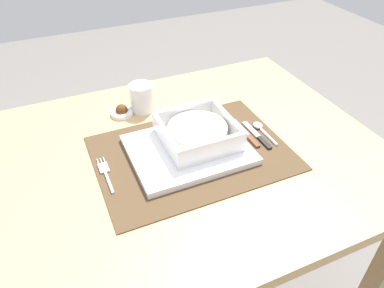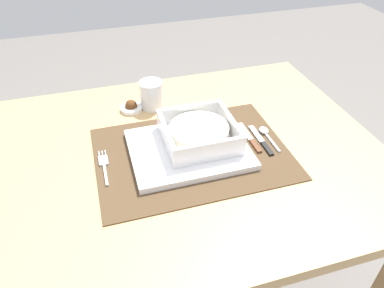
{
  "view_description": "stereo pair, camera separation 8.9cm",
  "coord_description": "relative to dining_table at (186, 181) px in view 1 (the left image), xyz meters",
  "views": [
    {
      "loc": [
        -0.27,
        -0.66,
        1.33
      ],
      "look_at": [
        0.01,
        -0.01,
        0.78
      ],
      "focal_mm": 34.05,
      "sensor_mm": 36.0,
      "label": 1
    },
    {
      "loc": [
        -0.19,
        -0.69,
        1.33
      ],
      "look_at": [
        0.01,
        -0.01,
        0.78
      ],
      "focal_mm": 34.05,
      "sensor_mm": 36.0,
      "label": 2
    }
  ],
  "objects": [
    {
      "name": "spoon",
      "position": [
        0.22,
        0.0,
        0.11
      ],
      "size": [
        0.02,
        0.11,
        0.01
      ],
      "rotation": [
        0.0,
        0.0,
        -0.05
      ],
      "color": "silver",
      "rests_on": "placemat"
    },
    {
      "name": "porridge_bowl",
      "position": [
        0.04,
        0.01,
        0.14
      ],
      "size": [
        0.18,
        0.18,
        0.05
      ],
      "color": "white",
      "rests_on": "serving_plate"
    },
    {
      "name": "bread_knife",
      "position": [
        0.17,
        -0.01,
        0.11
      ],
      "size": [
        0.01,
        0.13,
        0.01
      ],
      "rotation": [
        0.0,
        0.0,
        0.07
      ],
      "color": "#59331E",
      "rests_on": "placemat"
    },
    {
      "name": "serving_plate",
      "position": [
        0.01,
        -0.01,
        0.11
      ],
      "size": [
        0.29,
        0.23,
        0.02
      ],
      "primitive_type": "cube",
      "color": "white",
      "rests_on": "placemat"
    },
    {
      "name": "dining_table",
      "position": [
        0.0,
        0.0,
        0.0
      ],
      "size": [
        0.99,
        0.78,
        0.75
      ],
      "color": "tan",
      "rests_on": "ground"
    },
    {
      "name": "placemat",
      "position": [
        0.01,
        -0.01,
        0.1
      ],
      "size": [
        0.47,
        0.34,
        0.0
      ],
      "primitive_type": "cube",
      "color": "#4C3823",
      "rests_on": "dining_table"
    },
    {
      "name": "condiment_saucer",
      "position": [
        -0.1,
        0.23,
        0.11
      ],
      "size": [
        0.06,
        0.06,
        0.04
      ],
      "color": "white",
      "rests_on": "dining_table"
    },
    {
      "name": "drinking_glass",
      "position": [
        -0.04,
        0.23,
        0.14
      ],
      "size": [
        0.07,
        0.07,
        0.08
      ],
      "color": "white",
      "rests_on": "dining_table"
    },
    {
      "name": "fork",
      "position": [
        -0.2,
        -0.0,
        0.11
      ],
      "size": [
        0.02,
        0.13,
        0.0
      ],
      "rotation": [
        0.0,
        0.0,
        -0.03
      ],
      "color": "silver",
      "rests_on": "placemat"
    },
    {
      "name": "butter_knife",
      "position": [
        0.2,
        -0.03,
        0.11
      ],
      "size": [
        0.01,
        0.13,
        0.01
      ],
      "rotation": [
        0.0,
        0.0,
        -0.03
      ],
      "color": "black",
      "rests_on": "placemat"
    }
  ]
}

